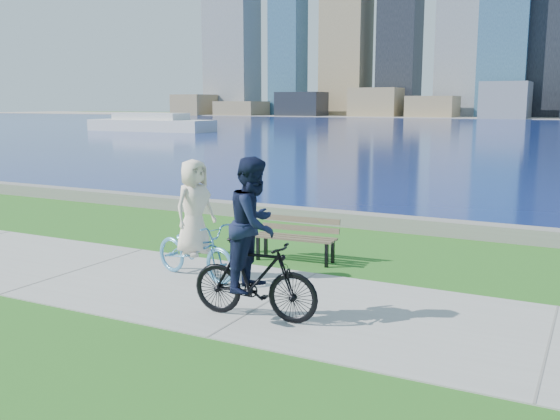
{
  "coord_description": "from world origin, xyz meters",
  "views": [
    {
      "loc": [
        4.42,
        -8.21,
        3.06
      ],
      "look_at": [
        -0.79,
        1.85,
        1.1
      ],
      "focal_mm": 40.0,
      "sensor_mm": 36.0,
      "label": 1
    }
  ],
  "objects_px": {
    "bollard_lamp": "(189,216)",
    "cyclist_man": "(254,252)",
    "park_bench": "(297,235)",
    "cyclist_woman": "(195,235)"
  },
  "relations": [
    {
      "from": "park_bench",
      "to": "bollard_lamp",
      "type": "height_order",
      "value": "bollard_lamp"
    },
    {
      "from": "cyclist_woman",
      "to": "cyclist_man",
      "type": "distance_m",
      "value": 2.37
    },
    {
      "from": "cyclist_man",
      "to": "park_bench",
      "type": "bearing_deg",
      "value": 11.06
    },
    {
      "from": "bollard_lamp",
      "to": "cyclist_man",
      "type": "distance_m",
      "value": 4.25
    },
    {
      "from": "park_bench",
      "to": "cyclist_woman",
      "type": "relative_size",
      "value": 0.8
    },
    {
      "from": "park_bench",
      "to": "bollard_lamp",
      "type": "bearing_deg",
      "value": -171.77
    },
    {
      "from": "bollard_lamp",
      "to": "cyclist_woman",
      "type": "xyz_separation_m",
      "value": [
        1.21,
        -1.5,
        0.02
      ]
    },
    {
      "from": "bollard_lamp",
      "to": "cyclist_woman",
      "type": "relative_size",
      "value": 0.65
    },
    {
      "from": "park_bench",
      "to": "cyclist_woman",
      "type": "xyz_separation_m",
      "value": [
        -1.01,
        -1.99,
        0.28
      ]
    },
    {
      "from": "park_bench",
      "to": "bollard_lamp",
      "type": "relative_size",
      "value": 1.22
    }
  ]
}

